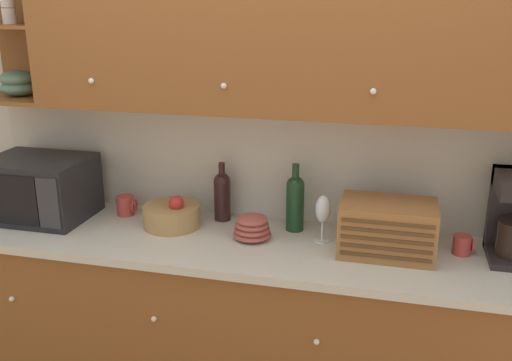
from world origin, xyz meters
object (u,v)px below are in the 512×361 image
Objects in this scene: mug_blue_second at (126,205)px; second_wine_bottle at (295,200)px; fruit_basket at (172,215)px; mug at (463,245)px; bowl_stack_on_counter at (251,228)px; wine_glass at (323,210)px; microwave at (39,188)px; bread_box at (387,228)px; wine_bottle at (222,194)px.

mug_blue_second is 0.31× the size of second_wine_bottle.
fruit_basket is 1.38m from mug.
bowl_stack_on_counter is 0.26m from second_wine_bottle.
wine_glass is (0.33, 0.05, 0.10)m from bowl_stack_on_counter.
microwave is 0.45m from mug_blue_second.
bread_box is 0.35m from mug.
fruit_basket is at bearing 176.57° from bread_box.
wine_bottle is at bearing 135.35° from bowl_stack_on_counter.
second_wine_bottle is 0.79m from mug.
bowl_stack_on_counter is 0.63m from bread_box.
bread_box is (0.63, -0.01, 0.06)m from bowl_stack_on_counter.
mug is (1.38, 0.01, -0.01)m from fruit_basket.
bowl_stack_on_counter is 0.54× the size of second_wine_bottle.
fruit_basket is at bearing 172.67° from bowl_stack_on_counter.
bowl_stack_on_counter is at bearing -44.65° from wine_bottle.
fruit_basket is (0.30, -0.09, 0.01)m from mug_blue_second.
bowl_stack_on_counter is at bearing -7.33° from fruit_basket.
bowl_stack_on_counter is 0.35m from wine_glass.
microwave is at bearing -176.42° from fruit_basket.
second_wine_bottle is 0.81× the size of bread_box.
bowl_stack_on_counter is (0.21, -0.20, -0.08)m from wine_bottle.
fruit_basket reaches higher than mug.
mug_blue_second is 1.68m from mug.
mug_blue_second is 0.36× the size of fruit_basket.
wine_bottle is 0.30m from bowl_stack_on_counter.
wine_bottle reaches higher than bread_box.
second_wine_bottle is 1.49× the size of wine_glass.
mug_blue_second is 0.91m from second_wine_bottle.
microwave is 1.51× the size of second_wine_bottle.
bowl_stack_on_counter reaches higher than mug.
mug is at bearing -2.77° from mug_blue_second.
bread_box is at bearing -11.54° from wine_glass.
microwave reaches higher than bowl_stack_on_counter.
wine_glass is (1.47, 0.04, -0.00)m from microwave.
wine_bottle is (0.22, 0.15, 0.08)m from fruit_basket.
bread_box is at bearing -0.60° from microwave.
fruit_basket is at bearing 3.58° from microwave.
mug_blue_second is (0.42, 0.13, -0.11)m from microwave.
wine_glass reaches higher than mug_blue_second.
second_wine_bottle is at bearing 0.99° from mug_blue_second.
microwave is at bearing -178.36° from wine_glass.
bowl_stack_on_counter is (1.14, -0.01, -0.10)m from microwave.
wine_glass is (0.76, -0.00, 0.10)m from fruit_basket.
mug_blue_second is 0.25× the size of bread_box.
mug is (1.17, -0.14, -0.10)m from wine_bottle.
second_wine_bottle is (0.60, 0.11, 0.09)m from fruit_basket.
wine_bottle is 0.90× the size of second_wine_bottle.
mug is (0.78, -0.10, -0.11)m from second_wine_bottle.
wine_bottle reaches higher than bowl_stack_on_counter.
microwave is 2.78× the size of bowl_stack_on_counter.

